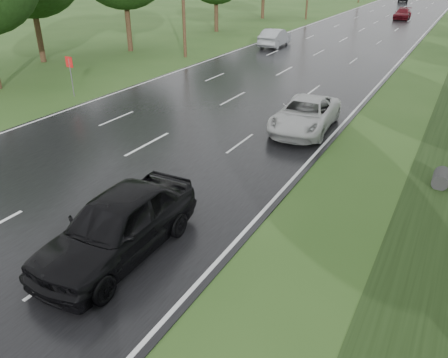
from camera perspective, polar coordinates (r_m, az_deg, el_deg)
road at (r=52.62m, az=16.78°, el=17.75°), size 14.00×180.00×0.04m
edge_stripe_east at (r=51.58m, az=24.34°, el=16.46°), size 0.12×180.00×0.01m
edge_stripe_west at (r=54.48m, az=9.54°, el=18.76°), size 0.12×180.00×0.01m
center_line at (r=52.62m, az=16.79°, el=17.78°), size 0.12×180.00×0.01m
road_sign at (r=27.31m, az=-19.47°, el=13.47°), size 0.50×0.06×2.30m
white_pickup at (r=20.87m, az=10.57°, el=8.28°), size 2.74×5.37×1.45m
dark_sedan at (r=11.91m, az=-13.73°, el=-5.84°), size 2.18×5.27×1.78m
silver_sedan at (r=42.60m, az=6.68°, el=17.89°), size 1.93×4.89×1.58m
far_car_red at (r=67.96m, az=22.29°, el=19.35°), size 1.96×4.72×1.36m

